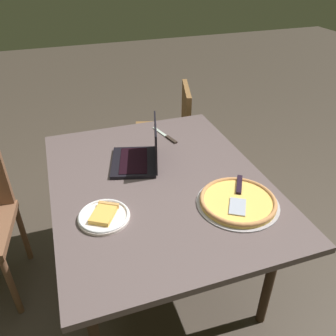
{
  "coord_description": "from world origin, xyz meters",
  "views": [
    {
      "loc": [
        -1.33,
        0.4,
        1.72
      ],
      "look_at": [
        -0.0,
        -0.05,
        0.8
      ],
      "focal_mm": 36.75,
      "sensor_mm": 36.0,
      "label": 1
    }
  ],
  "objects_px": {
    "dining_table": "(159,191)",
    "table_knife": "(167,137)",
    "laptop": "(141,155)",
    "pizza_tray": "(238,201)",
    "pizza_plate": "(104,216)",
    "chair_near": "(170,130)"
  },
  "relations": [
    {
      "from": "pizza_plate",
      "to": "chair_near",
      "type": "xyz_separation_m",
      "value": [
        1.16,
        -0.7,
        -0.27
      ]
    },
    {
      "from": "dining_table",
      "to": "chair_near",
      "type": "relative_size",
      "value": 1.57
    },
    {
      "from": "chair_near",
      "to": "pizza_tray",
      "type": "bearing_deg",
      "value": 174.68
    },
    {
      "from": "dining_table",
      "to": "pizza_tray",
      "type": "xyz_separation_m",
      "value": [
        -0.29,
        -0.28,
        0.08
      ]
    },
    {
      "from": "dining_table",
      "to": "laptop",
      "type": "xyz_separation_m",
      "value": [
        0.18,
        0.04,
        0.12
      ]
    },
    {
      "from": "dining_table",
      "to": "laptop",
      "type": "relative_size",
      "value": 3.74
    },
    {
      "from": "laptop",
      "to": "pizza_tray",
      "type": "height_order",
      "value": "laptop"
    },
    {
      "from": "dining_table",
      "to": "laptop",
      "type": "bearing_deg",
      "value": 13.06
    },
    {
      "from": "dining_table",
      "to": "pizza_tray",
      "type": "relative_size",
      "value": 3.51
    },
    {
      "from": "pizza_plate",
      "to": "laptop",
      "type": "bearing_deg",
      "value": -35.25
    },
    {
      "from": "pizza_tray",
      "to": "table_knife",
      "type": "xyz_separation_m",
      "value": [
        0.7,
        0.1,
        -0.01
      ]
    },
    {
      "from": "pizza_plate",
      "to": "pizza_tray",
      "type": "relative_size",
      "value": 0.6
    },
    {
      "from": "pizza_plate",
      "to": "chair_near",
      "type": "relative_size",
      "value": 0.27
    },
    {
      "from": "laptop",
      "to": "pizza_plate",
      "type": "distance_m",
      "value": 0.46
    },
    {
      "from": "pizza_plate",
      "to": "chair_near",
      "type": "bearing_deg",
      "value": -31.09
    },
    {
      "from": "pizza_plate",
      "to": "table_knife",
      "type": "xyz_separation_m",
      "value": [
        0.61,
        -0.49,
        -0.01
      ]
    },
    {
      "from": "dining_table",
      "to": "table_knife",
      "type": "bearing_deg",
      "value": -23.84
    },
    {
      "from": "laptop",
      "to": "chair_near",
      "type": "height_order",
      "value": "laptop"
    },
    {
      "from": "dining_table",
      "to": "laptop",
      "type": "distance_m",
      "value": 0.22
    },
    {
      "from": "dining_table",
      "to": "table_knife",
      "type": "distance_m",
      "value": 0.46
    },
    {
      "from": "pizza_plate",
      "to": "pizza_tray",
      "type": "height_order",
      "value": "pizza_plate"
    },
    {
      "from": "table_knife",
      "to": "chair_near",
      "type": "distance_m",
      "value": 0.65
    }
  ]
}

